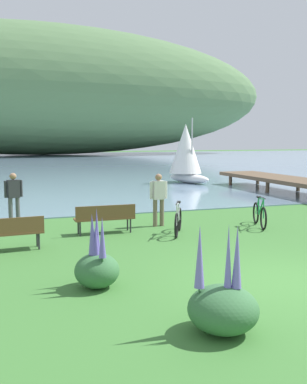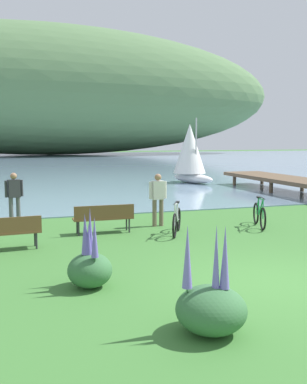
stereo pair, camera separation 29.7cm
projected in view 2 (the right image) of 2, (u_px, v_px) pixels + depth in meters
The scene contains 13 objects.
ground_plane at pixel (272, 282), 8.71m from camera, with size 200.00×200.00×0.00m, color #3D7533.
bay_water at pixel (53, 162), 54.65m from camera, with size 180.00×80.00×0.04m, color #7A99B2.
distant_hillside at pixel (49, 91), 79.57m from camera, with size 87.72×28.00×23.17m, color #567A4C.
park_bench_near_camera at pixel (104, 216), 13.15m from camera, with size 1.80×0.49×0.88m.
park_bench_further_along at pixel (5, 231), 11.09m from camera, with size 1.83×0.60×0.88m.
bicycle_leaning_near_bench at pixel (259, 215), 14.15m from camera, with size 0.64×1.69×1.01m.
bicycle_beside_path at pixel (177, 221), 13.06m from camera, with size 0.86×1.60×1.01m.
person_at_shoreline at pixel (14, 195), 14.71m from camera, with size 0.59×0.31×1.71m.
person_on_the_grass at pixel (158, 196), 14.24m from camera, with size 0.61×0.25×1.71m.
echium_bush_closest_to_camera at pixel (90, 266), 8.35m from camera, with size 0.85×0.85×1.50m.
echium_bush_beside_closest at pixel (211, 306), 6.37m from camera, with size 1.05×1.05×1.62m.
sailboat_nearest_to_shore at pixel (190, 153), 28.17m from camera, with size 2.65×3.65×4.13m.
pier_dock at pixel (287, 180), 23.25m from camera, with size 2.40×10.00×0.80m.
Camera 2 is at (-4.81, -7.32, 2.80)m, focal length 41.14 mm.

